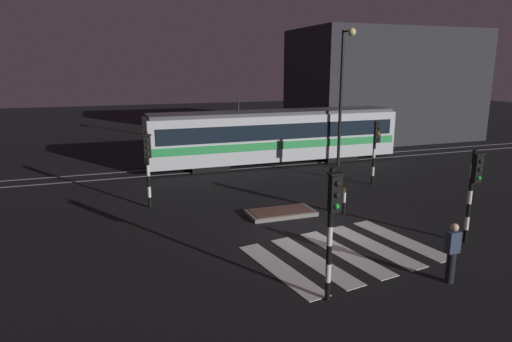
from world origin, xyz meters
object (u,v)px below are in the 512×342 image
traffic_light_corner_near_right (474,183)px  bollard_island_edge (344,201)px  tram (275,136)px  traffic_light_corner_far_right (376,143)px  pedestrian_waiting_at_kerb (452,253)px  traffic_light_kerb_mid_left (332,216)px  traffic_light_corner_far_left (148,159)px  street_lamp_trackside_right (343,83)px

traffic_light_corner_near_right → bollard_island_edge: traffic_light_corner_near_right is taller
traffic_light_corner_near_right → tram: tram is taller
traffic_light_corner_far_right → tram: bearing=113.1°
tram → pedestrian_waiting_at_kerb: 16.20m
tram → bollard_island_edge: (-1.04, -9.99, -1.19)m
traffic_light_kerb_mid_left → tram: 16.68m
traffic_light_corner_far_left → traffic_light_corner_near_right: bearing=-38.0°
traffic_light_kerb_mid_left → pedestrian_waiting_at_kerb: (3.62, -0.20, -1.40)m
traffic_light_kerb_mid_left → traffic_light_corner_near_right: bearing=16.4°
traffic_light_kerb_mid_left → street_lamp_trackside_right: street_lamp_trackside_right is taller
traffic_light_corner_far_left → traffic_light_corner_near_right: 12.18m
traffic_light_kerb_mid_left → bollard_island_edge: 7.32m
traffic_light_kerb_mid_left → pedestrian_waiting_at_kerb: 3.89m
traffic_light_corner_far_left → bollard_island_edge: 8.18m
tram → bollard_island_edge: 10.11m
traffic_light_corner_far_left → street_lamp_trackside_right: bearing=20.9°
tram → pedestrian_waiting_at_kerb: tram is taller
street_lamp_trackside_right → traffic_light_corner_far_right: bearing=-97.6°
bollard_island_edge → traffic_light_corner_far_left: bearing=154.8°
traffic_light_corner_far_left → pedestrian_waiting_at_kerb: (6.97, -9.55, -1.26)m
bollard_island_edge → traffic_light_kerb_mid_left: bearing=-123.5°
tram → traffic_light_corner_near_right: bearing=-84.7°
traffic_light_corner_far_left → traffic_light_corner_near_right: size_ratio=1.01×
traffic_light_corner_far_left → pedestrian_waiting_at_kerb: size_ratio=1.89×
traffic_light_corner_far_left → bollard_island_edge: bearing=-25.2°
traffic_light_corner_near_right → bollard_island_edge: size_ratio=2.87×
traffic_light_corner_far_left → pedestrian_waiting_at_kerb: bearing=-53.9°
tram → bollard_island_edge: tram is taller
traffic_light_corner_near_right → bollard_island_edge: 4.95m
traffic_light_corner_far_right → traffic_light_corner_far_left: bearing=-179.3°
traffic_light_corner_near_right → street_lamp_trackside_right: size_ratio=0.40×
traffic_light_corner_far_left → bollard_island_edge: traffic_light_corner_far_left is taller
traffic_light_kerb_mid_left → bollard_island_edge: size_ratio=3.11×
traffic_light_corner_far_left → pedestrian_waiting_at_kerb: traffic_light_corner_far_left is taller
traffic_light_corner_near_right → traffic_light_kerb_mid_left: bearing=-163.6°
traffic_light_corner_far_right → street_lamp_trackside_right: street_lamp_trackside_right is taller
traffic_light_corner_far_right → bollard_island_edge: bearing=-136.9°
traffic_light_corner_far_right → street_lamp_trackside_right: size_ratio=0.41×
traffic_light_corner_far_right → street_lamp_trackside_right: 5.17m
tram → bollard_island_edge: size_ratio=14.06×
traffic_light_corner_near_right → bollard_island_edge: (-2.34, 4.08, -1.54)m
traffic_light_corner_far_right → traffic_light_corner_near_right: bearing=-100.8°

